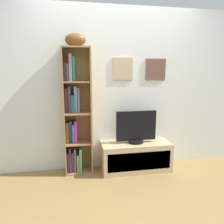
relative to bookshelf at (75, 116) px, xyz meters
name	(u,v)px	position (x,y,z in m)	size (l,w,h in m)	color
ground	(136,208)	(0.62, -1.00, -0.86)	(5.20, 5.20, 0.04)	olive
back_wall	(116,90)	(0.62, 0.13, 0.36)	(4.80, 0.08, 2.39)	silver
bookshelf	(75,116)	(0.00, 0.00, 0.00)	(0.39, 0.26, 1.79)	olive
football	(75,40)	(0.04, -0.03, 1.04)	(0.28, 0.17, 0.17)	brown
tv_stand	(136,156)	(0.88, -0.11, -0.63)	(1.03, 0.42, 0.42)	tan
television	(136,128)	(0.88, -0.11, -0.18)	(0.60, 0.22, 0.48)	black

